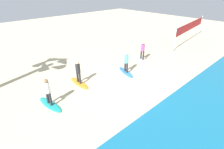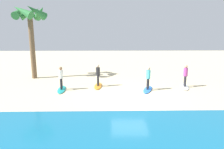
{
  "view_description": "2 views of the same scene",
  "coord_description": "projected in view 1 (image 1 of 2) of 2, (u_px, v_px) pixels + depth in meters",
  "views": [
    {
      "loc": [
        7.88,
        7.23,
        6.26
      ],
      "look_at": [
        0.76,
        -0.38,
        0.87
      ],
      "focal_mm": 28.2,
      "sensor_mm": 36.0,
      "label": 1
    },
    {
      "loc": [
        1.48,
        13.61,
        4.34
      ],
      "look_at": [
        1.18,
        -1.53,
        1.09
      ],
      "focal_mm": 33.75,
      "sensor_mm": 36.0,
      "label": 2
    }
  ],
  "objects": [
    {
      "name": "surfboard_orange",
      "position": [
        79.0,
        83.0,
        12.38
      ],
      "size": [
        0.65,
        2.12,
        0.09
      ],
      "primitive_type": "ellipsoid",
      "rotation": [
        0.0,
        0.0,
        1.53
      ],
      "color": "orange",
      "rests_on": "ground"
    },
    {
      "name": "surfboard_white",
      "position": [
        142.0,
        60.0,
        16.22
      ],
      "size": [
        1.02,
        2.17,
        0.09
      ],
      "primitive_type": "ellipsoid",
      "rotation": [
        0.0,
        0.0,
        1.34
      ],
      "color": "white",
      "rests_on": "ground"
    },
    {
      "name": "surfer_white",
      "position": [
        143.0,
        49.0,
        15.76
      ],
      "size": [
        0.32,
        0.45,
        1.64
      ],
      "color": "#232328",
      "rests_on": "surfboard_white"
    },
    {
      "name": "ground_plane",
      "position": [
        124.0,
        84.0,
        12.35
      ],
      "size": [
        60.0,
        60.0,
        0.0
      ],
      "primitive_type": "plane",
      "color": "beige"
    },
    {
      "name": "surfer_blue",
      "position": [
        126.0,
        61.0,
        13.45
      ],
      "size": [
        0.32,
        0.44,
        1.64
      ],
      "color": "#232328",
      "rests_on": "surfboard_blue"
    },
    {
      "name": "volleyball_net",
      "position": [
        190.0,
        27.0,
        20.51
      ],
      "size": [
        9.02,
        1.29,
        2.5
      ],
      "color": "silver",
      "rests_on": "ground"
    },
    {
      "name": "surfboard_teal",
      "position": [
        50.0,
        104.0,
        10.18
      ],
      "size": [
        0.75,
        2.14,
        0.09
      ],
      "primitive_type": "ellipsoid",
      "rotation": [
        0.0,
        0.0,
        1.66
      ],
      "color": "teal",
      "rests_on": "ground"
    },
    {
      "name": "surfboard_blue",
      "position": [
        126.0,
        72.0,
        13.9
      ],
      "size": [
        1.23,
        2.17,
        0.09
      ],
      "primitive_type": "ellipsoid",
      "rotation": [
        0.0,
        0.0,
        1.23
      ],
      "color": "blue",
      "rests_on": "ground"
    },
    {
      "name": "surfer_teal",
      "position": [
        47.0,
        90.0,
        9.72
      ],
      "size": [
        0.32,
        0.46,
        1.64
      ],
      "color": "#232328",
      "rests_on": "surfboard_teal"
    },
    {
      "name": "surfer_orange",
      "position": [
        78.0,
        70.0,
        11.92
      ],
      "size": [
        0.32,
        0.46,
        1.64
      ],
      "color": "#232328",
      "rests_on": "surfboard_orange"
    }
  ]
}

